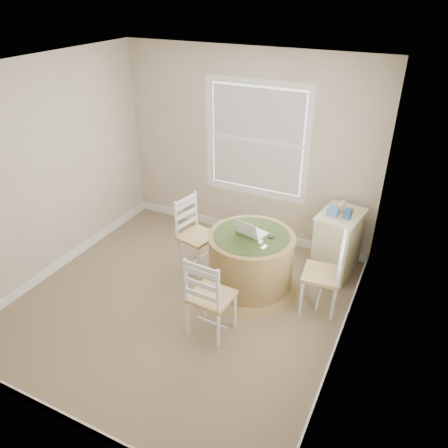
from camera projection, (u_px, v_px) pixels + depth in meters
The scene contains 14 objects.
room at pixel (198, 200), 4.51m from camera, with size 3.64×3.64×2.64m.
round_table at pixel (251, 259), 5.17m from camera, with size 1.19×1.19×0.73m.
chair_left at pixel (197, 236), 5.48m from camera, with size 0.42×0.40×0.95m, color white, non-canonical shape.
chair_near at pixel (211, 296), 4.44m from camera, with size 0.42×0.40×0.95m, color white, non-canonical shape.
chair_right at pixel (322, 274), 4.78m from camera, with size 0.42×0.40×0.95m, color white, non-canonical shape.
laptop at pixel (251, 232), 5.02m from camera, with size 0.37×0.34×0.22m.
mouse at pixel (260, 242), 4.87m from camera, with size 0.06×0.09×0.03m, color white.
phone at pixel (264, 247), 4.78m from camera, with size 0.04×0.09×0.02m, color #B7BABF.
keys at pixel (271, 238), 4.95m from camera, with size 0.06×0.05×0.03m, color black.
corner_chest at pixel (337, 243), 5.43m from camera, with size 0.55×0.69×0.84m.
tissue_box at pixel (332, 212), 5.16m from camera, with size 0.12×0.12×0.10m, color #5B7FD1.
box_yellow at pixel (347, 211), 5.22m from camera, with size 0.15×0.10×0.06m, color gold.
box_blue at pixel (348, 214), 5.08m from camera, with size 0.08×0.08×0.12m, color #2D5488.
cup_cream at pixel (342, 204), 5.34m from camera, with size 0.07×0.07×0.09m, color beige.
Camera 1 is at (2.20, -3.35, 3.30)m, focal length 35.00 mm.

